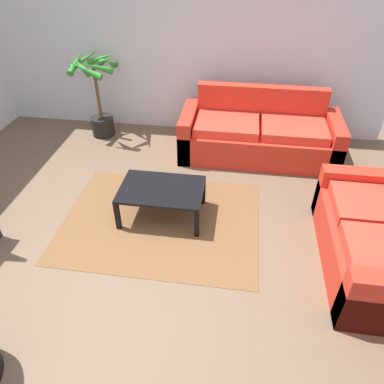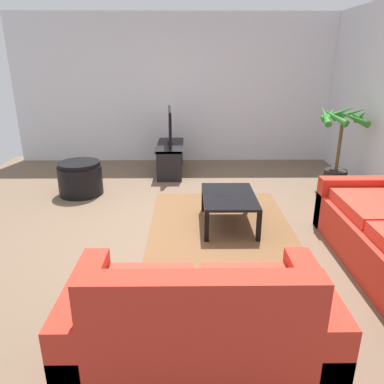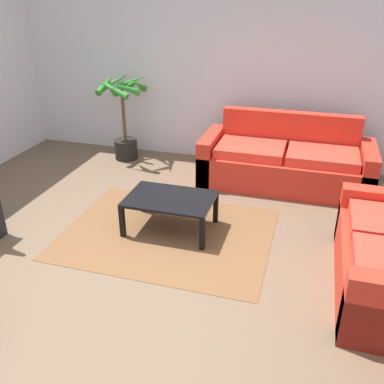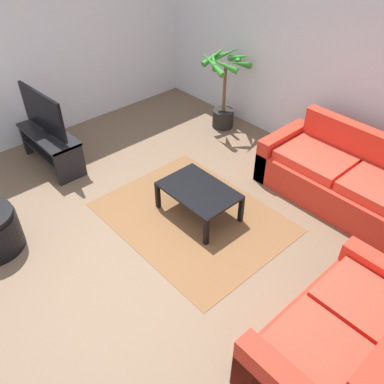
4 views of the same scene
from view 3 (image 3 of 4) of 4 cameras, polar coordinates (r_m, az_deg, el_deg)
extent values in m
plane|color=brown|center=(4.11, -7.40, -9.99)|extent=(6.60, 6.60, 0.00)
cube|color=silver|center=(6.26, 3.14, 16.39)|extent=(6.00, 0.06, 2.70)
cube|color=red|center=(5.71, 12.34, 2.85)|extent=(2.18, 0.90, 0.42)
cube|color=red|center=(5.90, 13.09, 8.23)|extent=(1.82, 0.16, 0.48)
cube|color=red|center=(5.80, 2.57, 4.93)|extent=(0.18, 0.90, 0.62)
cube|color=red|center=(5.71, 22.43, 2.50)|extent=(0.18, 0.90, 0.62)
cube|color=red|center=(5.60, 7.92, 5.76)|extent=(0.87, 0.66, 0.12)
cube|color=red|center=(5.56, 17.22, 4.63)|extent=(0.87, 0.66, 0.12)
cube|color=black|center=(4.49, -2.99, -0.92)|extent=(0.92, 0.62, 0.03)
cube|color=black|center=(4.50, -9.39, -3.98)|extent=(0.05, 0.05, 0.35)
cube|color=black|center=(4.23, 1.39, -5.71)|extent=(0.05, 0.05, 0.35)
cube|color=black|center=(4.96, -6.60, -0.79)|extent=(0.05, 0.05, 0.35)
cube|color=black|center=(4.71, 3.22, -2.16)|extent=(0.05, 0.05, 0.35)
cube|color=brown|center=(4.59, -3.29, -5.54)|extent=(2.20, 1.70, 0.01)
cylinder|color=black|center=(6.58, -8.88, 5.73)|extent=(0.34, 0.34, 0.29)
cylinder|color=brown|center=(6.41, -9.21, 10.24)|extent=(0.05, 0.05, 0.78)
cone|color=#2C8729|center=(6.23, -7.12, 14.09)|extent=(0.17, 0.54, 0.28)
cone|color=#2C8729|center=(6.37, -7.88, 14.30)|extent=(0.33, 0.34, 0.23)
cone|color=#2C8729|center=(6.50, -8.22, 14.52)|extent=(0.49, 0.19, 0.27)
cone|color=#2C8729|center=(6.53, -10.39, 14.42)|extent=(0.40, 0.43, 0.27)
cone|color=#2C8729|center=(6.43, -11.53, 14.15)|extent=(0.13, 0.51, 0.27)
cone|color=#2C8729|center=(6.22, -11.05, 13.79)|extent=(0.38, 0.30, 0.23)
cone|color=#2C8729|center=(6.09, -10.81, 13.56)|extent=(0.53, 0.16, 0.28)
cone|color=#2C8729|center=(6.10, -9.08, 13.70)|extent=(0.42, 0.34, 0.25)
camera|label=1|loc=(0.91, -32.81, 44.83)|focal=33.86mm
camera|label=2|loc=(4.32, 57.23, 8.03)|focal=34.77mm
camera|label=4|loc=(2.02, 79.75, 34.49)|focal=37.40mm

